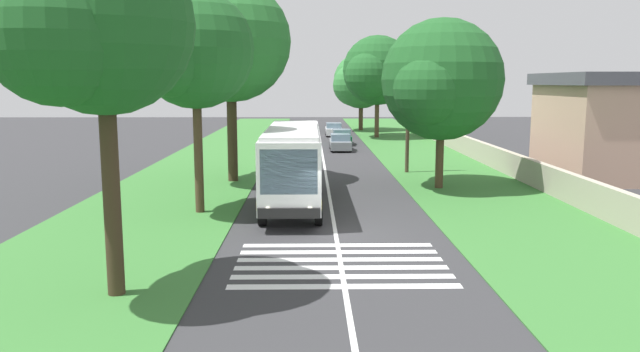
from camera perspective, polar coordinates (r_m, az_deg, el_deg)
ground at (r=23.79m, az=1.47°, el=-5.42°), size 160.00×160.00×0.00m
grass_verge_left at (r=39.16m, az=-11.53°, el=0.05°), size 120.00×8.00×0.04m
grass_verge_right at (r=39.56m, az=12.52°, el=0.11°), size 120.00×8.00×0.04m
centre_line at (r=38.50m, az=0.56°, el=0.06°), size 110.00×0.16×0.01m
coach_bus at (r=28.70m, az=-2.55°, el=1.38°), size 11.16×2.62×3.73m
zebra_crossing at (r=20.01m, az=1.94°, el=-8.17°), size 4.95×6.80×0.01m
trailing_car_0 at (r=45.96m, az=-2.23°, el=2.31°), size 4.30×1.78×1.43m
trailing_car_1 at (r=52.63m, az=1.91°, el=3.13°), size 4.30×1.78×1.43m
trailing_car_2 at (r=57.87m, az=2.02°, el=3.64°), size 4.30×1.78×1.43m
trailing_car_3 at (r=66.97m, az=1.29°, el=4.34°), size 4.30×1.78×1.43m
roadside_tree_left_0 at (r=27.59m, az=-11.81°, el=11.14°), size 6.18×5.13×9.74m
roadside_tree_left_1 at (r=36.38m, az=-8.61°, el=11.96°), size 8.69×6.97×11.59m
roadside_tree_left_2 at (r=17.25m, az=-20.09°, el=12.60°), size 6.05×4.83×9.66m
roadside_tree_right_0 at (r=65.01m, az=5.20°, el=9.59°), size 9.11×7.24×10.63m
roadside_tree_right_1 at (r=34.20m, az=11.01°, el=8.52°), size 7.88×6.57×9.21m
roadside_tree_right_2 at (r=74.34m, az=3.68°, el=8.71°), size 8.10×6.80×9.27m
utility_pole at (r=39.66m, az=8.23°, el=6.28°), size 0.24×1.40×7.97m
roadside_wall at (r=45.12m, az=15.29°, el=2.01°), size 70.00×0.40×1.45m
roadside_building at (r=41.68m, az=26.65°, el=4.27°), size 8.79×9.28×6.38m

